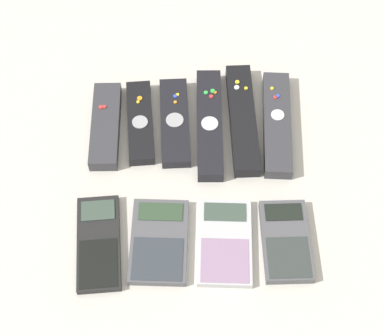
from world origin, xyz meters
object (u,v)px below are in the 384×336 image
Objects in this scene: calculator_0 at (99,243)px; calculator_1 at (159,241)px; calculator_2 at (225,242)px; calculator_3 at (286,241)px; remote_3 at (209,124)px; remote_4 at (243,119)px; remote_5 at (277,124)px; remote_1 at (140,122)px; remote_0 at (106,126)px; remote_2 at (175,122)px.

calculator_0 is 1.12× the size of calculator_1.
calculator_3 is (0.09, -0.00, 0.00)m from calculator_2.
remote_4 is (0.06, 0.01, 0.00)m from remote_3.
remote_3 is at bearing 71.49° from calculator_1.
remote_3 is at bearing 96.99° from calculator_2.
calculator_3 reaches higher than calculator_2.
calculator_1 is at bearing 178.38° from calculator_3.
calculator_0 is (-0.28, -0.21, -0.00)m from remote_5.
remote_1 is 0.17m from remote_4.
calculator_2 is at bearing 1.12° from calculator_1.
remote_1 is 0.22m from calculator_1.
remote_1 is (0.06, 0.01, -0.00)m from remote_0.
calculator_1 reaches higher than calculator_0.
remote_4 is at bearing 173.24° from remote_5.
remote_0 is 0.80× the size of remote_5.
remote_2 is 1.23× the size of calculator_1.
remote_4 is at bearing 82.66° from calculator_2.
remote_0 reaches higher than calculator_3.
remote_1 is 0.80× the size of remote_5.
remote_1 is 0.76× the size of remote_4.
calculator_3 is (0.11, -0.21, -0.00)m from remote_3.
remote_0 is 0.29m from remote_5.
remote_5 is 0.29m from calculator_1.
remote_0 is 1.01× the size of remote_1.
remote_4 is 1.51× the size of calculator_2.
remote_2 is (0.12, 0.01, -0.00)m from remote_0.
remote_5 is 0.23m from calculator_2.
calculator_3 is at bearing 1.76° from calculator_1.
remote_2 is 0.06m from remote_3.
calculator_0 is at bearing -176.64° from calculator_1.
remote_3 is at bearing -7.74° from remote_2.
calculator_2 is at bearing -73.28° from remote_2.
remote_3 is 0.99× the size of remote_4.
remote_3 is (0.12, -0.01, 0.00)m from remote_1.
calculator_0 is (-0.17, -0.21, -0.00)m from remote_3.
remote_4 is at bearing 60.71° from calculator_1.
remote_5 is 1.55× the size of calculator_3.
remote_1 is 0.06m from remote_2.
remote_3 is 0.21m from calculator_2.
remote_1 is 1.14× the size of calculator_2.
calculator_2 is (0.07, -0.22, -0.00)m from remote_2.
remote_2 is 0.28m from calculator_3.
calculator_1 is 1.06× the size of calculator_3.
remote_4 reaches higher than remote_0.
remote_4 is 0.23m from calculator_2.
remote_2 is at bearing 111.25° from calculator_2.
calculator_0 is 1.19× the size of calculator_3.
calculator_0 is at bearing 178.90° from calculator_3.
calculator_1 is at bearing -66.87° from remote_0.
remote_4 is at bearing 9.72° from remote_3.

